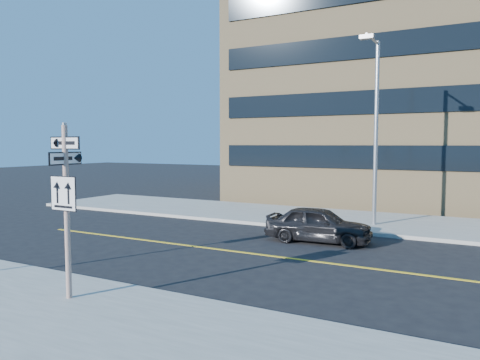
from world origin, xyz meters
The scene contains 5 objects.
ground centered at (0.00, 0.00, 0.00)m, with size 120.00×120.00×0.00m, color black.
sign_pole centered at (0.00, -2.51, 2.44)m, with size 0.92×0.92×4.06m.
parked_car_a centered at (2.83, 6.89, 0.68)m, with size 4.00×1.61×1.36m, color black.
streetlight_a centered at (4.00, 10.76, 4.76)m, with size 0.55×2.25×8.00m.
building_brick centered at (2.00, 25.00, 9.00)m, with size 18.00×18.00×18.00m, color tan.
Camera 1 is at (8.59, -9.96, 3.73)m, focal length 35.00 mm.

